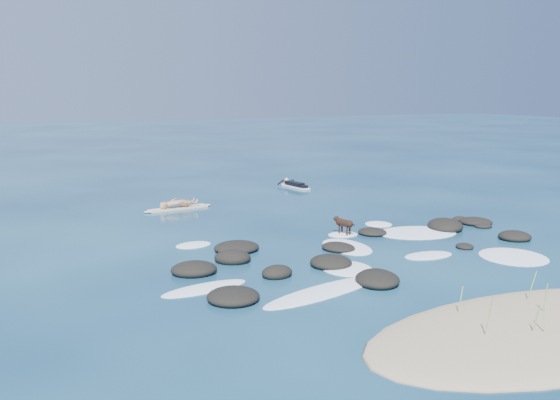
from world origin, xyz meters
TOP-DOWN VIEW (x-y plane):
  - ground at (0.00, 0.00)m, footprint 160.00×160.00m
  - sand_dune at (0.00, -8.20)m, footprint 9.00×4.40m
  - dune_grass at (0.27, -7.95)m, footprint 4.08×1.76m
  - reef_rocks at (-0.62, -1.12)m, footprint 13.24×6.40m
  - breaking_foam at (0.39, -1.38)m, footprint 12.05×7.64m
  - standing_surfer_rig at (-3.31, 8.33)m, footprint 3.09×0.89m
  - paddling_surfer_rig at (3.84, 11.51)m, footprint 1.05×2.37m
  - dog at (0.60, 1.22)m, footprint 0.45×1.03m

SIDE VIEW (x-z plane):
  - ground at x=0.00m, z-range 0.00..0.00m
  - sand_dune at x=0.00m, z-range -0.30..0.30m
  - breaking_foam at x=0.39m, z-range -0.05..0.07m
  - reef_rocks at x=-0.62m, z-range -0.17..0.36m
  - paddling_surfer_rig at x=3.84m, z-range -0.06..0.34m
  - dog at x=0.60m, z-range 0.11..0.78m
  - dune_grass at x=0.27m, z-range -0.03..1.21m
  - standing_surfer_rig at x=-3.31m, z-range -0.19..1.57m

